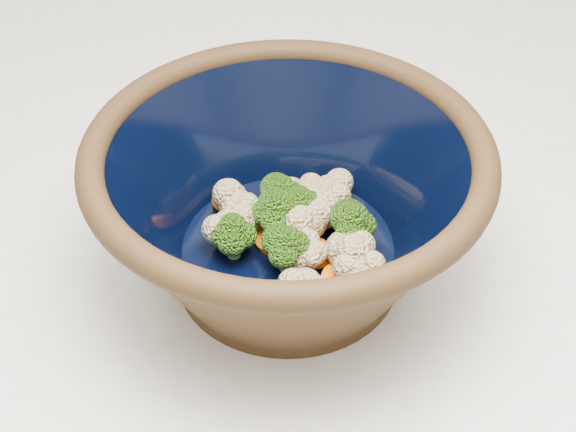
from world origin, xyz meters
TOP-DOWN VIEW (x-y plane):
  - mixing_bowl at (-0.05, 0.02)m, footprint 0.30×0.30m
  - vegetable_pile at (-0.05, 0.02)m, footprint 0.13×0.14m

SIDE VIEW (x-z plane):
  - vegetable_pile at x=-0.05m, z-range 0.93..0.97m
  - mixing_bowl at x=-0.05m, z-range 0.91..1.04m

